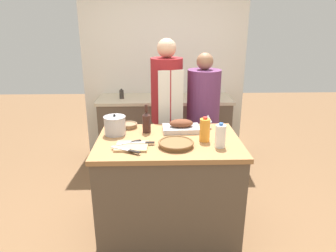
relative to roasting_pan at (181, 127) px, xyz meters
name	(u,v)px	position (x,y,z in m)	size (l,w,h in m)	color
ground_plane	(168,229)	(-0.13, -0.21, -0.98)	(12.00, 12.00, 0.00)	brown
kitchen_island	(168,187)	(-0.13, -0.21, -0.51)	(1.25, 0.85, 0.93)	brown
back_counter	(165,130)	(-0.13, 1.34, -0.51)	(1.81, 0.60, 0.94)	brown
back_wall	(164,69)	(-0.13, 1.69, 0.30)	(2.31, 0.10, 2.55)	silver
roasting_pan	(181,127)	(0.00, 0.00, 0.00)	(0.35, 0.23, 0.12)	#BCBCC1
wicker_basket	(176,144)	(-0.07, -0.37, -0.02)	(0.29, 0.29, 0.04)	brown
cutting_board	(132,146)	(-0.43, -0.38, -0.04)	(0.27, 0.23, 0.02)	tan
stock_pot	(115,125)	(-0.61, -0.06, 0.04)	(0.20, 0.20, 0.19)	#B7B7BC
mixing_bowl	(129,125)	(-0.50, 0.12, -0.02)	(0.17, 0.17, 0.05)	#846647
juice_jug	(205,130)	(0.18, -0.26, 0.06)	(0.09, 0.09, 0.21)	orange
milk_jug	(220,136)	(0.29, -0.39, 0.05)	(0.08, 0.08, 0.21)	white
wine_bottle_green	(147,122)	(-0.32, -0.02, 0.06)	(0.08, 0.08, 0.26)	#381E19
wine_glass_left	(208,119)	(0.26, 0.08, 0.05)	(0.08, 0.08, 0.13)	silver
knife_chef	(127,150)	(-0.46, -0.48, -0.02)	(0.24, 0.15, 0.01)	#B7B7BC
knife_paring	(130,142)	(-0.45, -0.32, -0.02)	(0.20, 0.12, 0.01)	#B7B7BC
knife_bread	(143,143)	(-0.34, -0.33, -0.02)	(0.20, 0.03, 0.01)	#B7B7BC
condiment_bottle_tall	(177,94)	(0.03, 1.27, 0.02)	(0.05, 0.05, 0.14)	#234C28
condiment_bottle_short	(122,94)	(-0.71, 1.31, 0.02)	(0.06, 0.06, 0.13)	#332D28
person_cook_aproned	(167,110)	(-0.12, 0.59, -0.01)	(0.35, 0.37, 1.75)	beige
person_cook_guest	(203,116)	(0.30, 0.68, -0.11)	(0.38, 0.38, 1.59)	beige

